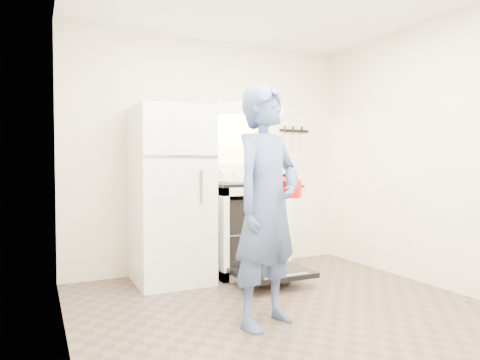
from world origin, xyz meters
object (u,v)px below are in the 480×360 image
object	(u,v)px
refrigerator	(171,195)
person	(267,206)
tea_kettle	(212,171)
dutch_oven	(285,189)
stove_body	(244,229)

from	to	relation	value
refrigerator	person	bearing A→B (deg)	-78.10
tea_kettle	refrigerator	bearing A→B (deg)	-157.01
person	dutch_oven	bearing A→B (deg)	19.22
tea_kettle	dutch_oven	size ratio (longest dim) A/B	0.72
stove_body	tea_kettle	bearing A→B (deg)	146.55
refrigerator	dutch_oven	distance (m)	1.28
person	dutch_oven	distance (m)	0.42
tea_kettle	dutch_oven	world-z (taller)	tea_kettle
dutch_oven	person	bearing A→B (deg)	-139.00
refrigerator	tea_kettle	distance (m)	0.60
person	dutch_oven	size ratio (longest dim) A/B	4.97
tea_kettle	dutch_oven	bearing A→B (deg)	-86.27
refrigerator	tea_kettle	world-z (taller)	refrigerator
stove_body	dutch_oven	world-z (taller)	dutch_oven
person	refrigerator	bearing A→B (deg)	80.12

